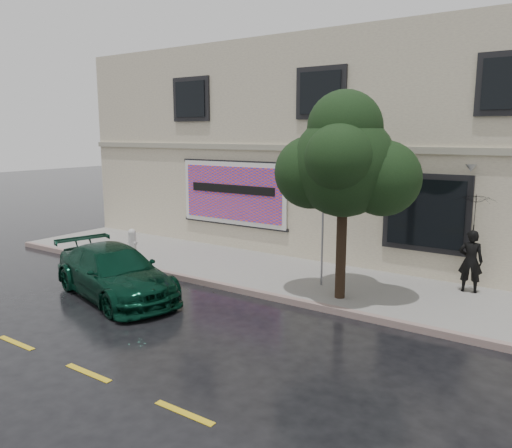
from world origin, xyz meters
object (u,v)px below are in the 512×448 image
Objects in this scene: pedestrian at (471,261)px; street_tree at (344,166)px; car at (115,272)px; fire_hydrant at (132,243)px.

pedestrian is 4.07m from street_tree.
car reaches higher than fire_hydrant.
car is at bearing -150.94° from street_tree.
street_tree reaches higher than pedestrian.
car is 3.62m from fire_hydrant.
pedestrian is at bearing -40.74° from car.
street_tree is (-2.47, -2.21, 2.36)m from pedestrian.
pedestrian reaches higher than car.
street_tree is at bearing -45.50° from car.
street_tree reaches higher than car.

